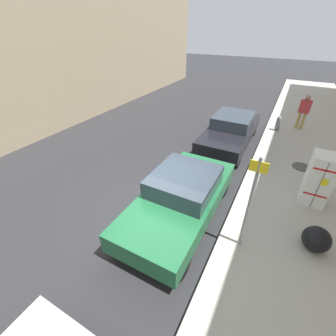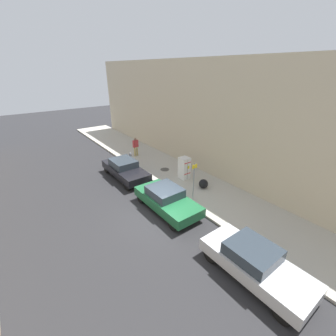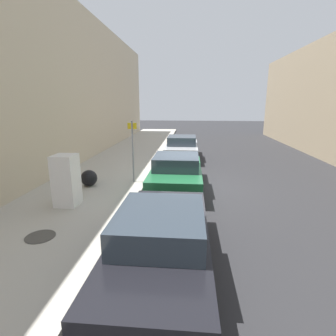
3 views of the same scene
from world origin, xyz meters
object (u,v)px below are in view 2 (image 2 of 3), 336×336
object	(u,v)px
discarded_refrigerator	(184,168)
trash_bag	(203,184)
fire_hydrant	(131,157)
pedestrian_walking_far	(136,145)
street_sign_post	(194,180)
parked_sedan_silver	(255,262)
parked_sedan_dark	(125,169)
parked_sedan_green	(167,199)

from	to	relation	value
discarded_refrigerator	trash_bag	bearing A→B (deg)	91.83
fire_hydrant	pedestrian_walking_far	distance (m)	1.39
street_sign_post	parked_sedan_silver	bearing A→B (deg)	71.91
pedestrian_walking_far	parked_sedan_dark	size ratio (longest dim) A/B	0.37
pedestrian_walking_far	fire_hydrant	bearing A→B (deg)	-83.38
discarded_refrigerator	parked_sedan_silver	xyz separation A→B (m)	(3.32, 8.07, -0.24)
parked_sedan_dark	parked_sedan_silver	distance (m)	11.01
discarded_refrigerator	parked_sedan_silver	world-z (taller)	discarded_refrigerator
trash_bag	parked_sedan_green	world-z (taller)	parked_sedan_green
trash_bag	parked_sedan_dark	bearing A→B (deg)	-55.27
trash_bag	parked_sedan_green	bearing A→B (deg)	6.25
parked_sedan_dark	parked_sedan_silver	world-z (taller)	parked_sedan_dark
street_sign_post	discarded_refrigerator	bearing A→B (deg)	-120.31
trash_bag	parked_sedan_green	size ratio (longest dim) A/B	0.14
discarded_refrigerator	street_sign_post	world-z (taller)	street_sign_post
street_sign_post	parked_sedan_green	xyz separation A→B (m)	(1.78, -0.33, -0.82)
discarded_refrigerator	parked_sedan_dark	bearing A→B (deg)	-41.51
discarded_refrigerator	parked_sedan_silver	size ratio (longest dim) A/B	0.37
fire_hydrant	parked_sedan_silver	world-z (taller)	parked_sedan_silver
trash_bag	parked_sedan_green	distance (m)	3.41
fire_hydrant	parked_sedan_green	world-z (taller)	parked_sedan_green
parked_sedan_dark	parked_sedan_green	xyz separation A→B (m)	(0.00, 5.24, -0.01)
street_sign_post	fire_hydrant	xyz separation A→B (m)	(-0.01, -8.04, -1.01)
fire_hydrant	street_sign_post	bearing A→B (deg)	89.91
fire_hydrant	parked_sedan_dark	size ratio (longest dim) A/B	0.16
discarded_refrigerator	fire_hydrant	world-z (taller)	discarded_refrigerator
fire_hydrant	parked_sedan_green	size ratio (longest dim) A/B	0.17
pedestrian_walking_far	parked_sedan_green	size ratio (longest dim) A/B	0.40
pedestrian_walking_far	parked_sedan_green	xyz separation A→B (m)	(2.76, 8.48, -0.43)
fire_hydrant	parked_sedan_green	bearing A→B (deg)	76.94
fire_hydrant	parked_sedan_dark	distance (m)	3.05
pedestrian_walking_far	parked_sedan_dark	bearing A→B (deg)	-72.03
discarded_refrigerator	pedestrian_walking_far	distance (m)	6.20
fire_hydrant	parked_sedan_silver	xyz separation A→B (m)	(1.79, 13.48, 0.19)
discarded_refrigerator	trash_bag	distance (m)	2.00
street_sign_post	trash_bag	xyz separation A→B (m)	(-1.60, -0.70, -1.07)
discarded_refrigerator	parked_sedan_green	bearing A→B (deg)	34.84
discarded_refrigerator	street_sign_post	distance (m)	3.11
street_sign_post	parked_sedan_green	size ratio (longest dim) A/B	0.57
parked_sedan_green	fire_hydrant	bearing A→B (deg)	-103.06
street_sign_post	parked_sedan_green	distance (m)	1.98
pedestrian_walking_far	parked_sedan_dark	distance (m)	4.27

